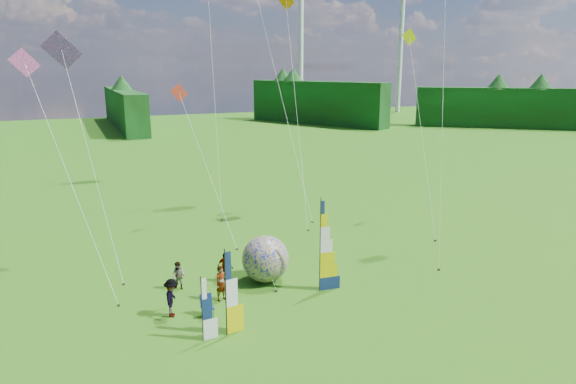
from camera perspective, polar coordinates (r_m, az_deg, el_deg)
name	(u,v)px	position (r m, az deg, el deg)	size (l,w,h in m)	color
ground	(342,323)	(24.77, 6.00, -14.31)	(220.00, 220.00, 0.00)	#497215
treeline_ring	(344,242)	(23.16, 6.25, -5.54)	(210.00, 210.00, 8.00)	#155D1D
turbine_left	(400,53)	(139.81, 12.37, 14.83)	(8.00, 1.20, 30.00)	silver
turbine_right	(301,53)	(133.30, 1.44, 15.20)	(8.00, 1.20, 30.00)	silver
feather_banner_main	(320,247)	(26.95, 3.59, -6.10)	(1.34, 0.10, 4.96)	navy
side_banner_left	(226,294)	(22.97, -6.93, -11.23)	(1.08, 0.10, 3.91)	#D5C800
side_banner_far	(202,310)	(22.87, -9.53, -12.84)	(0.87, 0.10, 2.91)	white
bol_inflatable	(265,259)	(28.56, -2.52, -7.43)	(2.61, 2.61, 2.61)	#0007A2
spectator_a	(221,283)	(26.67, -7.41, -10.00)	(0.68, 0.44, 1.85)	#66594C
spectator_b	(179,276)	(28.30, -12.06, -9.10)	(0.75, 0.37, 1.55)	#66594C
spectator_c	(172,298)	(25.48, -12.80, -11.40)	(1.21, 0.45, 1.88)	#66594C
spectator_d	(225,267)	(28.86, -6.97, -8.27)	(0.99, 0.41, 1.69)	#66594C
camp_chair	(207,306)	(25.29, -8.96, -12.42)	(0.62, 0.62, 1.07)	navy
kite_whale	(279,78)	(43.01, -0.98, 12.51)	(3.68, 15.12, 21.39)	black
kite_rainbow_delta	(90,145)	(31.54, -21.18, 4.88)	(5.75, 11.30, 14.52)	red
kite_parafoil	(443,104)	(33.39, 16.89, 9.32)	(8.06, 10.09, 18.75)	#B53121
small_kite_red	(206,158)	(36.28, -9.12, 3.78)	(3.82, 11.04, 10.90)	red
small_kite_orange	(296,100)	(40.74, 0.92, 10.22)	(4.96, 12.35, 18.23)	orange
small_kite_yellow	(422,124)	(39.12, 14.65, 7.27)	(5.16, 10.41, 15.01)	#FCF201
small_kite_pink	(68,167)	(28.89, -23.22, 2.57)	(5.94, 9.66, 13.14)	#FB54C7
small_kite_green	(214,80)	(43.35, -8.26, 12.18)	(4.25, 11.68, 21.07)	green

